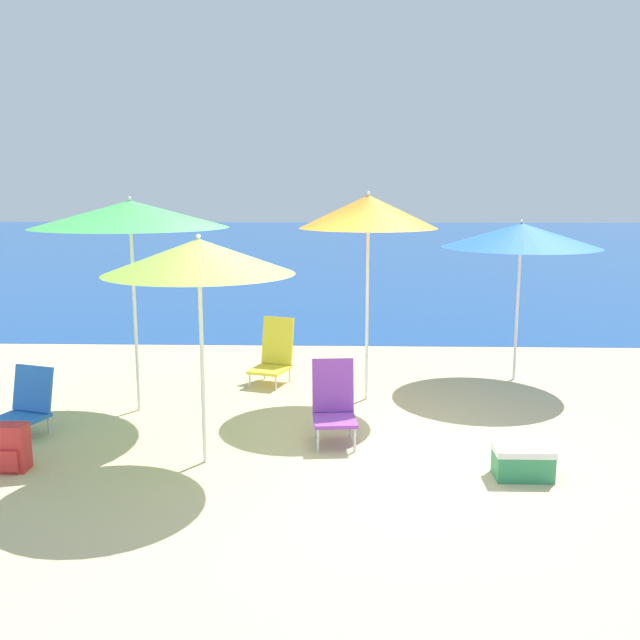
# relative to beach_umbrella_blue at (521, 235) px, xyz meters

# --- Properties ---
(ground_plane) EXTENTS (60.00, 60.00, 0.00)m
(ground_plane) POSITION_rel_beach_umbrella_blue_xyz_m (-2.36, -2.73, -1.83)
(ground_plane) COLOR #D1BA89
(sea_water) EXTENTS (60.00, 40.00, 0.01)m
(sea_water) POSITION_rel_beach_umbrella_blue_xyz_m (-2.36, 21.87, -1.83)
(sea_water) COLOR #19478C
(sea_water) RESTS_ON ground
(beach_umbrella_blue) EXTENTS (1.95, 1.95, 2.02)m
(beach_umbrella_blue) POSITION_rel_beach_umbrella_blue_xyz_m (0.00, 0.00, 0.00)
(beach_umbrella_blue) COLOR white
(beach_umbrella_blue) RESTS_ON ground
(beach_umbrella_orange) EXTENTS (1.55, 1.55, 2.37)m
(beach_umbrella_orange) POSITION_rel_beach_umbrella_blue_xyz_m (-1.92, -0.93, 0.32)
(beach_umbrella_orange) COLOR white
(beach_umbrella_orange) RESTS_ON ground
(beach_umbrella_green) EXTENTS (2.06, 2.06, 2.32)m
(beach_umbrella_green) POSITION_rel_beach_umbrella_blue_xyz_m (-4.43, -1.43, 0.31)
(beach_umbrella_green) COLOR white
(beach_umbrella_green) RESTS_ON ground
(beach_umbrella_lime) EXTENTS (1.64, 1.64, 2.03)m
(beach_umbrella_lime) POSITION_rel_beach_umbrella_blue_xyz_m (-3.42, -2.91, 0.00)
(beach_umbrella_lime) COLOR white
(beach_umbrella_lime) RESTS_ON ground
(beach_chair_yellow) EXTENTS (0.57, 0.67, 0.81)m
(beach_chair_yellow) POSITION_rel_beach_umbrella_blue_xyz_m (-3.05, -0.22, -1.47)
(beach_chair_yellow) COLOR silver
(beach_chair_yellow) RESTS_ON ground
(beach_chair_blue) EXTENTS (0.57, 0.59, 0.66)m
(beach_chair_blue) POSITION_rel_beach_umbrella_blue_xyz_m (-5.32, -2.22, -1.52)
(beach_chair_blue) COLOR silver
(beach_chair_blue) RESTS_ON ground
(beach_chair_purple) EXTENTS (0.45, 0.55, 0.78)m
(beach_chair_purple) POSITION_rel_beach_umbrella_blue_xyz_m (-2.28, -2.33, -1.45)
(beach_chair_purple) COLOR silver
(beach_chair_purple) RESTS_ON ground
(backpack_red) EXTENTS (0.25, 0.22, 0.41)m
(backpack_red) POSITION_rel_beach_umbrella_blue_xyz_m (-5.04, -3.15, -1.63)
(backpack_red) COLOR red
(backpack_red) RESTS_ON ground
(cooler_box) EXTENTS (0.49, 0.30, 0.27)m
(cooler_box) POSITION_rel_beach_umbrella_blue_xyz_m (-0.68, -3.17, -1.69)
(cooler_box) COLOR #338C59
(cooler_box) RESTS_ON ground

